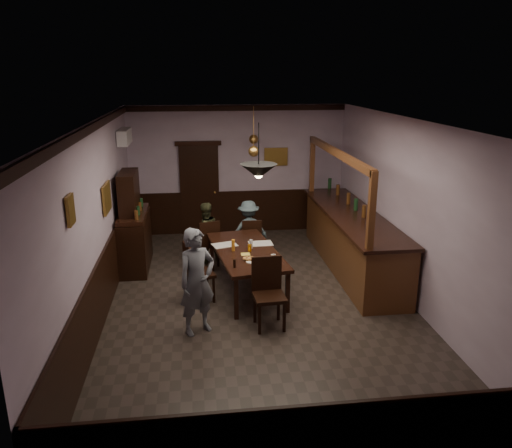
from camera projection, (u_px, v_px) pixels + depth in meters
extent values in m
cube|color=#2D2621|center=(259.00, 304.00, 8.31)|extent=(5.00, 8.00, 0.01)
cube|color=white|center=(260.00, 121.00, 7.43)|extent=(5.00, 8.00, 0.01)
cube|color=#AA93AB|center=(238.00, 170.00, 11.67)|extent=(5.00, 0.01, 3.00)
cube|color=#AA93AB|center=(322.00, 354.00, 4.08)|extent=(5.00, 0.01, 3.00)
cube|color=#AA93AB|center=(97.00, 223.00, 7.58)|extent=(0.01, 8.00, 3.00)
cube|color=#AA93AB|center=(411.00, 213.00, 8.16)|extent=(0.01, 8.00, 3.00)
cube|color=black|center=(246.00, 251.00, 8.66)|extent=(1.31, 2.32, 0.06)
cube|color=black|center=(236.00, 299.00, 7.72)|extent=(0.07, 0.07, 0.69)
cube|color=black|center=(288.00, 292.00, 7.93)|extent=(0.07, 0.07, 0.69)
cube|color=black|center=(212.00, 254.00, 9.60)|extent=(0.07, 0.07, 0.69)
cube|color=black|center=(254.00, 250.00, 9.81)|extent=(0.07, 0.07, 0.69)
cube|color=black|center=(207.00, 244.00, 9.87)|extent=(0.51, 0.51, 0.05)
cube|color=black|center=(210.00, 234.00, 9.63)|extent=(0.40, 0.16, 0.49)
cube|color=black|center=(213.00, 251.00, 10.14)|extent=(0.04, 0.04, 0.42)
cube|color=black|center=(197.00, 253.00, 10.02)|extent=(0.04, 0.04, 0.42)
cube|color=black|center=(218.00, 256.00, 9.85)|extent=(0.04, 0.04, 0.42)
cube|color=black|center=(202.00, 259.00, 9.73)|extent=(0.04, 0.04, 0.42)
cube|color=black|center=(251.00, 241.00, 10.10)|extent=(0.40, 0.40, 0.05)
cube|color=black|center=(252.00, 232.00, 9.86)|extent=(0.39, 0.04, 0.47)
cube|color=black|center=(258.00, 248.00, 10.33)|extent=(0.04, 0.04, 0.40)
cube|color=black|center=(243.00, 249.00, 10.30)|extent=(0.04, 0.04, 0.40)
cube|color=black|center=(260.00, 254.00, 10.03)|extent=(0.04, 0.04, 0.40)
cube|color=black|center=(244.00, 254.00, 10.00)|extent=(0.04, 0.04, 0.40)
cube|color=black|center=(269.00, 297.00, 7.43)|extent=(0.49, 0.49, 0.05)
cube|color=black|center=(267.00, 273.00, 7.54)|extent=(0.46, 0.07, 0.55)
cube|color=black|center=(259.00, 319.00, 7.30)|extent=(0.04, 0.04, 0.47)
cube|color=black|center=(284.00, 317.00, 7.37)|extent=(0.04, 0.04, 0.47)
cube|color=black|center=(255.00, 308.00, 7.65)|extent=(0.04, 0.04, 0.47)
cube|color=black|center=(278.00, 306.00, 7.72)|extent=(0.04, 0.04, 0.47)
cube|color=black|center=(200.00, 274.00, 8.33)|extent=(0.55, 0.55, 0.05)
cube|color=black|center=(188.00, 260.00, 8.17)|extent=(0.16, 0.44, 0.53)
cube|color=black|center=(214.00, 290.00, 8.31)|extent=(0.04, 0.04, 0.45)
cube|color=black|center=(207.00, 282.00, 8.62)|extent=(0.04, 0.04, 0.45)
cube|color=black|center=(193.00, 293.00, 8.18)|extent=(0.04, 0.04, 0.45)
cube|color=black|center=(187.00, 285.00, 8.49)|extent=(0.04, 0.04, 0.45)
imported|color=slate|center=(197.00, 282.00, 7.21)|extent=(0.70, 0.63, 1.60)
imported|color=#3F4227|center=(205.00, 233.00, 10.00)|extent=(0.74, 0.68, 1.23)
imported|color=slate|center=(249.00, 229.00, 10.23)|extent=(0.84, 0.57, 1.21)
cube|color=silver|center=(225.00, 245.00, 8.88)|extent=(0.49, 0.41, 0.01)
cube|color=silver|center=(261.00, 243.00, 8.95)|extent=(0.43, 0.32, 0.01)
cube|color=#DBC250|center=(246.00, 254.00, 8.43)|extent=(0.17, 0.17, 0.00)
cylinder|color=white|center=(273.00, 259.00, 8.20)|extent=(0.15, 0.15, 0.01)
imported|color=white|center=(273.00, 257.00, 8.19)|extent=(0.09, 0.09, 0.07)
cylinder|color=white|center=(252.00, 261.00, 8.11)|extent=(0.22, 0.22, 0.01)
torus|color=#C68C47|center=(247.00, 259.00, 8.14)|extent=(0.13, 0.13, 0.04)
torus|color=#C68C47|center=(251.00, 258.00, 8.15)|extent=(0.13, 0.13, 0.04)
cylinder|color=orange|center=(250.00, 248.00, 8.57)|extent=(0.07, 0.07, 0.12)
cylinder|color=#BF721E|center=(233.00, 245.00, 8.58)|extent=(0.06, 0.06, 0.20)
cylinder|color=silver|center=(251.00, 244.00, 8.71)|extent=(0.06, 0.06, 0.15)
cylinder|color=black|center=(235.00, 263.00, 7.85)|extent=(0.04, 0.04, 0.14)
cube|color=black|center=(135.00, 242.00, 9.75)|extent=(0.52, 1.44, 1.03)
cube|color=black|center=(133.00, 214.00, 9.59)|extent=(0.50, 1.39, 0.08)
cube|color=black|center=(129.00, 193.00, 9.46)|extent=(0.31, 0.93, 0.83)
cube|color=#4B2B14|center=(352.00, 242.00, 9.71)|extent=(0.87, 4.08, 1.07)
cube|color=black|center=(353.00, 215.00, 9.55)|extent=(0.97, 4.17, 0.06)
cube|color=#4B2B14|center=(337.00, 153.00, 9.15)|extent=(0.10, 3.98, 0.12)
cube|color=#4B2B14|center=(371.00, 212.00, 7.48)|extent=(0.10, 0.10, 1.26)
cube|color=#4B2B14|center=(312.00, 165.00, 11.16)|extent=(0.10, 0.10, 1.26)
cube|color=black|center=(200.00, 190.00, 11.65)|extent=(0.90, 0.06, 2.10)
cube|color=white|center=(124.00, 137.00, 10.07)|extent=(0.20, 0.85, 0.30)
cube|color=olive|center=(70.00, 210.00, 5.87)|extent=(0.04, 0.28, 0.36)
cube|color=olive|center=(107.00, 198.00, 8.28)|extent=(0.04, 0.62, 0.48)
cube|color=olive|center=(276.00, 157.00, 11.64)|extent=(0.55, 0.04, 0.42)
cylinder|color=black|center=(259.00, 147.00, 7.35)|extent=(0.02, 0.02, 0.72)
cone|color=black|center=(259.00, 171.00, 7.46)|extent=(0.56, 0.56, 0.22)
sphere|color=#FFD88C|center=(259.00, 175.00, 7.47)|extent=(0.12, 0.12, 0.12)
cylinder|color=#BF8C3F|center=(254.00, 132.00, 9.09)|extent=(0.02, 0.02, 0.70)
cone|color=#BF8C3F|center=(254.00, 151.00, 9.20)|extent=(0.20, 0.20, 0.22)
sphere|color=#FFD88C|center=(254.00, 154.00, 9.21)|extent=(0.12, 0.12, 0.12)
cylinder|color=#BF8C3F|center=(254.00, 123.00, 10.72)|extent=(0.02, 0.02, 0.70)
cone|color=#BF8C3F|center=(254.00, 139.00, 10.82)|extent=(0.20, 0.20, 0.22)
sphere|color=#FFD88C|center=(254.00, 142.00, 10.84)|extent=(0.12, 0.12, 0.12)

